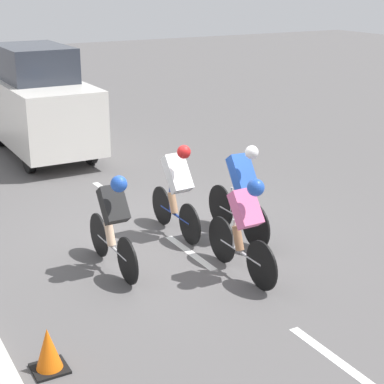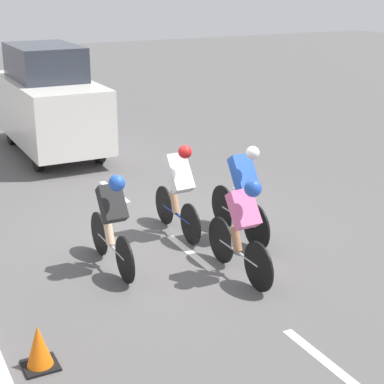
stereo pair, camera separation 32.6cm
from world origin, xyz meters
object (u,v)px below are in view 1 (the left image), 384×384
object	(u,v)px
traffic_cone	(48,350)
cyclist_blue	(241,190)
cyclist_pink	(245,224)
support_car	(39,102)
cyclist_black	(114,219)
cyclist_white	(177,187)

from	to	relation	value
traffic_cone	cyclist_blue	bearing A→B (deg)	-151.51
cyclist_blue	cyclist_pink	bearing A→B (deg)	58.75
support_car	traffic_cone	world-z (taller)	support_car
cyclist_blue	cyclist_black	bearing A→B (deg)	3.58
cyclist_blue	cyclist_pink	xyz separation A→B (m)	(0.71, 1.17, -0.02)
cyclist_black	traffic_cone	bearing A→B (deg)	50.67
cyclist_white	traffic_cone	world-z (taller)	cyclist_white
cyclist_black	cyclist_pink	bearing A→B (deg)	144.71
cyclist_blue	cyclist_white	world-z (taller)	cyclist_blue
cyclist_pink	traffic_cone	xyz separation A→B (m)	(3.00, 0.84, -0.54)
cyclist_black	traffic_cone	distance (m)	2.48
cyclist_blue	cyclist_white	distance (m)	0.99
cyclist_white	support_car	xyz separation A→B (m)	(0.42, -5.87, 0.40)
cyclist_white	support_car	world-z (taller)	support_car
cyclist_white	cyclist_black	bearing A→B (deg)	28.05
cyclist_white	cyclist_pink	bearing A→B (deg)	92.86
cyclist_white	cyclist_black	xyz separation A→B (m)	(1.37, 0.73, -0.03)
cyclist_blue	cyclist_white	bearing A→B (deg)	-36.73
cyclist_blue	cyclist_white	size ratio (longest dim) A/B	1.07
cyclist_white	support_car	size ratio (longest dim) A/B	0.39
cyclist_black	support_car	xyz separation A→B (m)	(-0.95, -6.60, 0.43)
cyclist_pink	cyclist_black	size ratio (longest dim) A/B	0.99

